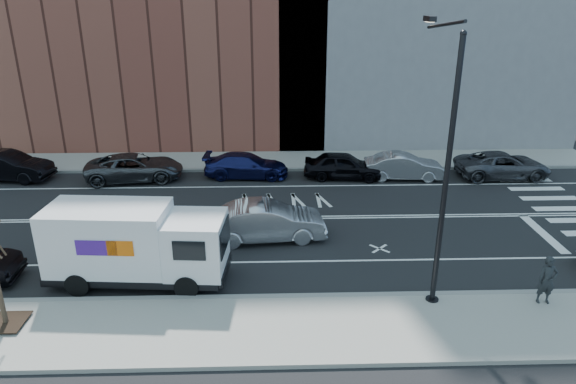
{
  "coord_description": "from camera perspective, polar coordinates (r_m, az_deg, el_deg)",
  "views": [
    {
      "loc": [
        1.58,
        -22.39,
        10.0
      ],
      "look_at": [
        2.24,
        -0.2,
        1.4
      ],
      "focal_mm": 32.0,
      "sensor_mm": 36.0,
      "label": 1
    }
  ],
  "objects": [
    {
      "name": "ground",
      "position": [
        24.57,
        -5.25,
        -2.94
      ],
      "size": [
        120.0,
        120.0,
        0.0
      ],
      "primitive_type": "plane",
      "color": "black",
      "rests_on": "ground"
    },
    {
      "name": "sidewalk_near",
      "position": [
        16.9,
        -6.98,
        -14.97
      ],
      "size": [
        44.0,
        3.6,
        0.15
      ],
      "primitive_type": "cube",
      "color": "gray",
      "rests_on": "ground"
    },
    {
      "name": "sidewalk_far",
      "position": [
        32.77,
        -4.4,
        3.48
      ],
      "size": [
        44.0,
        3.6,
        0.15
      ],
      "primitive_type": "cube",
      "color": "gray",
      "rests_on": "ground"
    },
    {
      "name": "curb_near",
      "position": [
        18.38,
        -6.5,
        -11.64
      ],
      "size": [
        44.0,
        0.25,
        0.17
      ],
      "primitive_type": "cube",
      "color": "gray",
      "rests_on": "ground"
    },
    {
      "name": "curb_far",
      "position": [
        31.06,
        -4.54,
        2.49
      ],
      "size": [
        44.0,
        0.25,
        0.17
      ],
      "primitive_type": "cube",
      "color": "gray",
      "rests_on": "ground"
    },
    {
      "name": "crosswalk",
      "position": [
        28.45,
        28.92,
        -2.18
      ],
      "size": [
        3.0,
        14.0,
        0.01
      ],
      "primitive_type": null,
      "color": "white",
      "rests_on": "ground"
    },
    {
      "name": "road_markings",
      "position": [
        24.57,
        -5.25,
        -2.93
      ],
      "size": [
        40.0,
        8.6,
        0.01
      ],
      "primitive_type": null,
      "color": "white",
      "rests_on": "ground"
    },
    {
      "name": "streetlight",
      "position": [
        17.12,
        16.86,
        3.54
      ],
      "size": [
        0.44,
        4.02,
        9.34
      ],
      "color": "black",
      "rests_on": "ground"
    },
    {
      "name": "fedex_van",
      "position": [
        19.46,
        -16.59,
        -5.51
      ],
      "size": [
        6.63,
        2.68,
        2.96
      ],
      "rotation": [
        0.0,
        0.0,
        -0.07
      ],
      "color": "black",
      "rests_on": "ground"
    },
    {
      "name": "far_parked_b",
      "position": [
        33.35,
        -28.73,
        2.53
      ],
      "size": [
        5.16,
        2.36,
        1.64
      ],
      "primitive_type": "imported",
      "rotation": [
        0.0,
        0.0,
        1.44
      ],
      "color": "black",
      "rests_on": "ground"
    },
    {
      "name": "far_parked_c",
      "position": [
        30.57,
        -16.68,
        2.64
      ],
      "size": [
        5.66,
        3.15,
        1.5
      ],
      "primitive_type": "imported",
      "rotation": [
        0.0,
        0.0,
        1.7
      ],
      "color": "#414348",
      "rests_on": "ground"
    },
    {
      "name": "far_parked_d",
      "position": [
        29.87,
        -4.66,
        2.96
      ],
      "size": [
        4.95,
        2.25,
        1.41
      ],
      "primitive_type": "imported",
      "rotation": [
        0.0,
        0.0,
        1.51
      ],
      "color": "#161A4E",
      "rests_on": "ground"
    },
    {
      "name": "far_parked_e",
      "position": [
        29.75,
        6.15,
        2.96
      ],
      "size": [
        4.66,
        2.26,
        1.53
      ],
      "primitive_type": "imported",
      "rotation": [
        0.0,
        0.0,
        1.47
      ],
      "color": "black",
      "rests_on": "ground"
    },
    {
      "name": "far_parked_f",
      "position": [
        30.22,
        12.75,
        2.8
      ],
      "size": [
        4.57,
        1.81,
        1.48
      ],
      "primitive_type": "imported",
      "rotation": [
        0.0,
        0.0,
        1.52
      ],
      "color": "#A5A5AA",
      "rests_on": "ground"
    },
    {
      "name": "far_parked_g",
      "position": [
        32.22,
        22.75,
        2.78
      ],
      "size": [
        5.33,
        2.5,
        1.48
      ],
      "primitive_type": "imported",
      "rotation": [
        0.0,
        0.0,
        1.58
      ],
      "color": "#44464B",
      "rests_on": "ground"
    },
    {
      "name": "driving_sedan",
      "position": [
        22.16,
        -2.4,
        -3.29
      ],
      "size": [
        5.21,
        2.24,
        1.67
      ],
      "primitive_type": "imported",
      "rotation": [
        0.0,
        0.0,
        1.67
      ],
      "color": "#BBBBC0",
      "rests_on": "ground"
    },
    {
      "name": "pedestrian",
      "position": [
        19.54,
        26.84,
        -8.73
      ],
      "size": [
        0.64,
        0.44,
        1.72
      ],
      "primitive_type": "imported",
      "rotation": [
        0.0,
        0.0,
        -0.04
      ],
      "color": "#212426",
      "rests_on": "sidewalk_near"
    }
  ]
}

